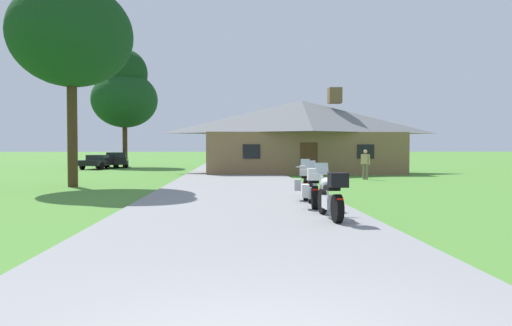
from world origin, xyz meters
TOP-DOWN VIEW (x-y plane):
  - ground_plane at (0.00, 20.00)m, footprint 500.00×500.00m
  - asphalt_driveway at (0.00, 18.00)m, footprint 6.40×80.00m
  - motorcycle_white_nearest_to_camera at (2.15, 7.52)m, footprint 0.66×2.08m
  - motorcycle_red_second_in_row at (2.12, 9.84)m, footprint 0.81×2.08m
  - motorcycle_silver_farthest_in_row at (2.24, 12.00)m, footprint 0.90×2.08m
  - stone_lodge at (4.75, 30.09)m, footprint 13.94×6.92m
  - bystander_tan_shirt_near_lodge at (7.25, 22.68)m, footprint 0.41×0.42m
  - tree_left_far at (-10.10, 41.28)m, footprint 6.03×6.03m
  - tree_left_near at (-7.33, 18.25)m, footprint 5.40×5.40m
  - parked_black_suv_far_left at (-10.59, 40.20)m, footprint 2.65×4.86m
  - parked_black_sedan_far_left at (-11.37, 37.42)m, footprint 2.71×4.50m

SIDE VIEW (x-z plane):
  - ground_plane at x=0.00m, z-range 0.00..0.00m
  - asphalt_driveway at x=0.00m, z-range 0.00..0.06m
  - motorcycle_red_second_in_row at x=2.12m, z-range -0.04..1.26m
  - motorcycle_silver_farthest_in_row at x=2.24m, z-range -0.04..1.26m
  - motorcycle_white_nearest_to_camera at x=2.15m, z-range -0.03..1.27m
  - parked_black_sedan_far_left at x=-11.37m, z-range 0.04..1.24m
  - parked_black_suv_far_left at x=-10.59m, z-range 0.08..1.48m
  - bystander_tan_shirt_near_lodge at x=7.25m, z-range 0.10..1.76m
  - stone_lodge at x=4.75m, z-range -0.37..5.67m
  - tree_left_far at x=-10.10m, z-range 1.50..12.42m
  - tree_left_near at x=-7.33m, z-range 1.92..12.89m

